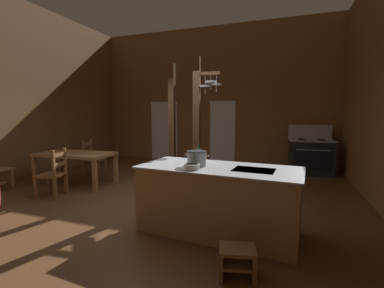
# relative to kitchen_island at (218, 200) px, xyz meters

# --- Properties ---
(ground_plane) EXTENTS (8.55, 9.58, 0.10)m
(ground_plane) POSITION_rel_kitchen_island_xyz_m (-1.54, 0.75, -0.51)
(ground_plane) COLOR brown
(wall_back) EXTENTS (8.55, 0.14, 4.45)m
(wall_back) POSITION_rel_kitchen_island_xyz_m (-1.54, 5.21, 1.77)
(wall_back) COLOR brown
(wall_back) RESTS_ON ground_plane
(glazed_door_back_left) EXTENTS (1.00, 0.01, 2.05)m
(glazed_door_back_left) POSITION_rel_kitchen_island_xyz_m (-3.29, 5.14, 0.57)
(glazed_door_back_left) COLOR white
(glazed_door_back_left) RESTS_ON ground_plane
(glazed_panel_back_right) EXTENTS (0.84, 0.01, 2.05)m
(glazed_panel_back_right) POSITION_rel_kitchen_island_xyz_m (-1.16, 5.14, 0.57)
(glazed_panel_back_right) COLOR white
(glazed_panel_back_right) RESTS_ON ground_plane
(kitchen_island) EXTENTS (2.23, 1.12, 0.92)m
(kitchen_island) POSITION_rel_kitchen_island_xyz_m (0.00, 0.00, 0.00)
(kitchen_island) COLOR #9E7044
(kitchen_island) RESTS_ON ground_plane
(stove_range) EXTENTS (1.19, 0.88, 1.32)m
(stove_range) POSITION_rel_kitchen_island_xyz_m (1.49, 4.36, 0.03)
(stove_range) COLOR black
(stove_range) RESTS_ON ground_plane
(support_post_with_pot_rack) EXTENTS (0.60, 0.27, 2.80)m
(support_post_with_pot_rack) POSITION_rel_kitchen_island_xyz_m (-0.91, 1.86, 1.07)
(support_post_with_pot_rack) COLOR brown
(support_post_with_pot_rack) RESTS_ON ground_plane
(support_post_center) EXTENTS (0.14, 0.14, 2.80)m
(support_post_center) POSITION_rel_kitchen_island_xyz_m (-1.76, 2.42, 0.94)
(support_post_center) COLOR brown
(support_post_center) RESTS_ON ground_plane
(step_stool) EXTENTS (0.41, 0.35, 0.30)m
(step_stool) POSITION_rel_kitchen_island_xyz_m (0.43, -0.93, -0.28)
(step_stool) COLOR brown
(step_stool) RESTS_ON ground_plane
(dining_table) EXTENTS (1.75, 1.00, 0.74)m
(dining_table) POSITION_rel_kitchen_island_xyz_m (-3.69, 1.30, 0.19)
(dining_table) COLOR #9E7044
(dining_table) RESTS_ON ground_plane
(ladderback_chair_near_window) EXTENTS (0.52, 0.52, 0.95)m
(ladderback_chair_near_window) POSITION_rel_kitchen_island_xyz_m (-3.94, 2.17, -0.01)
(ladderback_chair_near_window) COLOR brown
(ladderback_chair_near_window) RESTS_ON ground_plane
(ladderback_chair_by_post) EXTENTS (0.53, 0.53, 0.95)m
(ladderback_chair_by_post) POSITION_rel_kitchen_island_xyz_m (-3.43, 0.44, -0.01)
(ladderback_chair_by_post) COLOR brown
(ladderback_chair_by_post) RESTS_ON ground_plane
(stockpot_on_counter) EXTENTS (0.35, 0.28, 0.21)m
(stockpot_on_counter) POSITION_rel_kitchen_island_xyz_m (-0.30, -0.04, 0.56)
(stockpot_on_counter) COLOR #A8AAB2
(stockpot_on_counter) RESTS_ON kitchen_island
(mixing_bowl_on_counter) EXTENTS (0.20, 0.20, 0.07)m
(mixing_bowl_on_counter) POSITION_rel_kitchen_island_xyz_m (-0.29, -0.28, 0.49)
(mixing_bowl_on_counter) COLOR silver
(mixing_bowl_on_counter) RESTS_ON kitchen_island
(bottle_tall_on_counter) EXTENTS (0.06, 0.06, 0.28)m
(bottle_tall_on_counter) POSITION_rel_kitchen_island_xyz_m (-0.37, 0.23, 0.57)
(bottle_tall_on_counter) COLOR #2D5638
(bottle_tall_on_counter) RESTS_ON kitchen_island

